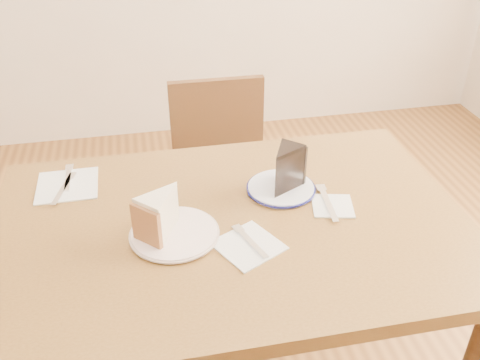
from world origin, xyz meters
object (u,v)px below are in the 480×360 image
chair_far (224,185)px  carrot_cake (163,213)px  table (232,251)px  plate_navy (281,188)px  chocolate_cake (284,172)px  plate_cream (174,234)px

chair_far → carrot_cake: 0.74m
table → plate_navy: plate_navy is taller
chair_far → plate_navy: chair_far is taller
plate_navy → table: bearing=-144.8°
chair_far → table: bearing=82.9°
plate_navy → chocolate_cake: bearing=-80.3°
plate_cream → chocolate_cake: (0.31, 0.13, 0.06)m
plate_navy → carrot_cake: carrot_cake is taller
plate_navy → chair_far: bearing=99.4°
chair_far → plate_navy: size_ratio=4.62×
chair_far → chocolate_cake: 0.61m
table → plate_cream: (-0.15, -0.03, 0.10)m
plate_navy → carrot_cake: size_ratio=1.60×
plate_cream → chocolate_cake: bearing=22.5°
chair_far → carrot_cake: bearing=68.4°
chocolate_cake → plate_navy: bearing=-37.5°
chair_far → chocolate_cake: bearing=99.9°
chocolate_cake → carrot_cake: bearing=61.7°
chair_far → plate_navy: bearing=99.9°
carrot_cake → chocolate_cake: (0.33, 0.11, 0.01)m
chair_far → plate_cream: chair_far is taller
plate_cream → carrot_cake: size_ratio=1.86×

